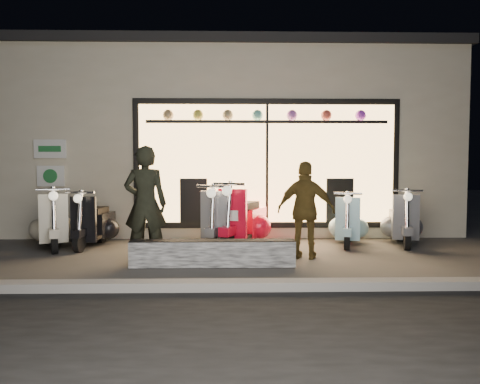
% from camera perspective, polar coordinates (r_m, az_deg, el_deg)
% --- Properties ---
extents(ground, '(40.00, 40.00, 0.00)m').
position_cam_1_polar(ground, '(7.77, -1.51, -8.02)').
color(ground, '#383533').
rests_on(ground, ground).
extents(kerb, '(40.00, 0.25, 0.12)m').
position_cam_1_polar(kerb, '(5.81, -1.57, -11.34)').
color(kerb, slate).
rests_on(kerb, ground).
extents(shop_building, '(10.20, 6.23, 4.20)m').
position_cam_1_polar(shop_building, '(12.62, -1.44, 5.96)').
color(shop_building, beige).
rests_on(shop_building, ground).
extents(graffiti_barrier, '(2.47, 0.28, 0.40)m').
position_cam_1_polar(graffiti_barrier, '(7.10, -3.34, -7.47)').
color(graffiti_barrier, black).
rests_on(graffiti_barrier, ground).
extents(scooter_silver, '(0.73, 1.59, 1.13)m').
position_cam_1_polar(scooter_silver, '(8.87, -2.13, -3.63)').
color(scooter_silver, black).
rests_on(scooter_silver, ground).
extents(scooter_red, '(0.94, 1.61, 1.17)m').
position_cam_1_polar(scooter_red, '(8.85, 0.59, -3.54)').
color(scooter_red, black).
rests_on(scooter_red, ground).
extents(scooter_black, '(0.55, 1.44, 1.02)m').
position_cam_1_polar(scooter_black, '(9.30, -17.20, -3.72)').
color(scooter_black, black).
rests_on(scooter_black, ground).
extents(scooter_cream, '(0.85, 1.49, 1.08)m').
position_cam_1_polar(scooter_cream, '(9.41, -21.86, -3.59)').
color(scooter_cream, black).
rests_on(scooter_cream, ground).
extents(scooter_blue, '(0.69, 1.39, 0.99)m').
position_cam_1_polar(scooter_blue, '(9.31, 13.06, -3.73)').
color(scooter_blue, black).
rests_on(scooter_blue, ground).
extents(scooter_grey, '(0.70, 1.46, 1.04)m').
position_cam_1_polar(scooter_grey, '(9.64, 19.19, -3.47)').
color(scooter_grey, black).
rests_on(scooter_grey, ground).
extents(man, '(0.68, 0.45, 1.83)m').
position_cam_1_polar(man, '(7.51, -11.46, -1.44)').
color(man, black).
rests_on(man, ground).
extents(woman, '(1.00, 0.64, 1.59)m').
position_cam_1_polar(woman, '(7.67, 8.03, -2.20)').
color(woman, brown).
rests_on(woman, ground).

